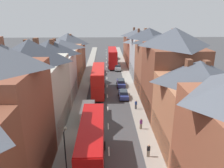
{
  "coord_description": "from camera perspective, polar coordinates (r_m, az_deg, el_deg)",
  "views": [
    {
      "loc": [
        -0.31,
        -10.38,
        16.15
      ],
      "look_at": [
        0.91,
        29.91,
        2.54
      ],
      "focal_mm": 35.0,
      "sensor_mm": 36.0,
      "label": 1
    }
  ],
  "objects": [
    {
      "name": "car_parked_left_b",
      "position": [
        61.98,
        1.47,
        4.37
      ],
      "size": [
        1.9,
        3.8,
        1.7
      ],
      "color": "#B7BABF",
      "rests_on": "ground"
    },
    {
      "name": "car_near_blue",
      "position": [
        76.63,
        0.85,
        7.15
      ],
      "size": [
        1.9,
        4.35,
        1.69
      ],
      "color": "#4C515B",
      "rests_on": "ground"
    },
    {
      "name": "car_parked_right_a",
      "position": [
        53.6,
        -4.65,
        1.97
      ],
      "size": [
        1.9,
        4.09,
        1.6
      ],
      "color": "maroon",
      "rests_on": "ground"
    },
    {
      "name": "delivery_van",
      "position": [
        33.78,
        -6.35,
        -7.47
      ],
      "size": [
        2.2,
        5.2,
        2.41
      ],
      "color": "white",
      "rests_on": "ground"
    },
    {
      "name": "pedestrian_mid_right",
      "position": [
        37.45,
        6.27,
        -5.26
      ],
      "size": [
        0.36,
        0.22,
        1.61
      ],
      "color": "#23232D",
      "rests_on": "pavement_right"
    },
    {
      "name": "terrace_row_left",
      "position": [
        32.36,
        -19.41,
        -0.88
      ],
      "size": [
        8.0,
        67.09,
        14.43
      ],
      "color": "#A36042",
      "rests_on": "ground"
    },
    {
      "name": "double_decker_bus_far_approaching",
      "position": [
        65.82,
        0.13,
        6.98
      ],
      "size": [
        2.74,
        10.8,
        5.3
      ],
      "color": "red",
      "rests_on": "ground"
    },
    {
      "name": "double_decker_bus_lead",
      "position": [
        44.2,
        -3.6,
        1.06
      ],
      "size": [
        2.74,
        10.8,
        5.3
      ],
      "color": "red",
      "rests_on": "ground"
    },
    {
      "name": "street_lamp",
      "position": [
        22.46,
        -12.04,
        -16.9
      ],
      "size": [
        0.2,
        1.12,
        5.5
      ],
      "color": "black",
      "rests_on": "ground"
    },
    {
      "name": "car_mid_black",
      "position": [
        42.28,
        3.01,
        -2.63
      ],
      "size": [
        1.9,
        4.28,
        1.61
      ],
      "color": "navy",
      "rests_on": "ground"
    },
    {
      "name": "terrace_row_right",
      "position": [
        39.4,
        13.79,
        3.11
      ],
      "size": [
        8.0,
        81.44,
        13.76
      ],
      "color": "brown",
      "rests_on": "ground"
    },
    {
      "name": "pavement_left",
      "position": [
        51.21,
        -7.02,
        0.22
      ],
      "size": [
        2.2,
        104.0,
        0.14
      ],
      "primitive_type": "cube",
      "color": "gray",
      "rests_on": "ground"
    },
    {
      "name": "pedestrian_mid_left",
      "position": [
        31.56,
        7.59,
        -10.14
      ],
      "size": [
        0.36,
        0.22,
        1.61
      ],
      "color": "brown",
      "rests_on": "pavement_right"
    },
    {
      "name": "pavement_right",
      "position": [
        51.27,
        4.41,
        0.33
      ],
      "size": [
        2.2,
        104.0,
        0.14
      ],
      "primitive_type": "cube",
      "color": "gray",
      "rests_on": "ground"
    },
    {
      "name": "car_near_silver",
      "position": [
        48.78,
        2.36,
        0.33
      ],
      "size": [
        1.9,
        4.59,
        1.63
      ],
      "color": "navy",
      "rests_on": "ground"
    },
    {
      "name": "double_decker_bus_mid_street",
      "position": [
        23.67,
        -5.26,
        -15.73
      ],
      "size": [
        2.74,
        10.8,
        5.3
      ],
      "color": "#B70F0F",
      "rests_on": "ground"
    },
    {
      "name": "car_parked_left_a",
      "position": [
        58.3,
        -3.15,
        3.4
      ],
      "size": [
        1.9,
        3.88,
        1.65
      ],
      "color": "maroon",
      "rests_on": "ground"
    },
    {
      "name": "pedestrian_near_right",
      "position": [
        26.35,
        9.51,
        -16.65
      ],
      "size": [
        0.36,
        0.22,
        1.61
      ],
      "color": "brown",
      "rests_on": "pavement_right"
    },
    {
      "name": "centre_line_dashes",
      "position": [
        49.11,
        -1.28,
        -0.53
      ],
      "size": [
        0.14,
        97.8,
        0.01
      ],
      "color": "silver",
      "rests_on": "ground"
    }
  ]
}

